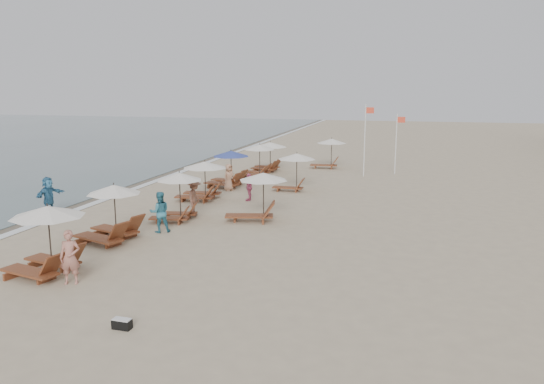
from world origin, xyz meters
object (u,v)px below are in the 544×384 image
(lounger_station_6, at_px, (268,155))
(beachgoer_far_a, at_px, (249,187))
(waterline_walker, at_px, (49,195))
(flag_pole_near, at_px, (365,137))
(duffel_bag, at_px, (122,324))
(beachgoer_mid_b, at_px, (195,198))
(lounger_station_3, at_px, (201,180))
(lounger_station_1, at_px, (109,217))
(lounger_station_4, at_px, (227,170))
(lounger_station_5, at_px, (256,161))
(beachgoer_far_b, at_px, (229,177))
(inland_station_0, at_px, (256,194))
(beachgoer_mid_a, at_px, (160,212))
(lounger_station_0, at_px, (43,241))
(inland_station_1, at_px, (294,166))
(inland_station_2, at_px, (328,150))
(lounger_station_2, at_px, (176,196))
(beachgoer_near, at_px, (70,257))

(lounger_station_6, relative_size, beachgoer_far_a, 1.78)
(waterline_walker, xyz_separation_m, flag_pole_near, (13.71, 14.94, 1.79))
(flag_pole_near, bearing_deg, duffel_bag, -98.35)
(beachgoer_mid_b, bearing_deg, lounger_station_3, 10.32)
(lounger_station_1, relative_size, lounger_station_4, 0.98)
(lounger_station_5, distance_m, duffel_bag, 23.51)
(lounger_station_4, height_order, beachgoer_mid_b, lounger_station_4)
(beachgoer_far_b, height_order, duffel_bag, beachgoer_far_b)
(duffel_bag, distance_m, flag_pole_near, 25.70)
(lounger_station_6, xyz_separation_m, inland_station_0, (3.43, -14.34, 0.12))
(lounger_station_3, distance_m, beachgoer_mid_a, 6.62)
(lounger_station_0, height_order, duffel_bag, lounger_station_0)
(lounger_station_1, xyz_separation_m, duffel_bag, (4.58, -6.89, -0.86))
(inland_station_0, xyz_separation_m, beachgoer_far_b, (-3.66, 6.63, -0.48))
(lounger_station_1, distance_m, flag_pole_near, 20.27)
(inland_station_1, bearing_deg, inland_station_2, 86.73)
(beachgoer_far_b, bearing_deg, lounger_station_2, -150.61)
(inland_station_2, height_order, beachgoer_near, inland_station_2)
(lounger_station_3, xyz_separation_m, flag_pole_near, (7.81, 10.10, 1.62))
(lounger_station_0, xyz_separation_m, lounger_station_6, (1.23, 22.88, 0.02))
(lounger_station_1, distance_m, lounger_station_4, 12.38)
(lounger_station_3, xyz_separation_m, beachgoer_near, (0.91, -12.78, -0.21))
(lounger_station_5, xyz_separation_m, beachgoer_mid_a, (0.11, -14.60, -0.21))
(lounger_station_1, xyz_separation_m, beachgoer_mid_a, (1.33, 1.76, -0.12))
(lounger_station_2, relative_size, inland_station_0, 0.82)
(lounger_station_0, distance_m, waterline_walker, 9.23)
(inland_station_1, relative_size, inland_station_2, 0.93)
(lounger_station_1, height_order, lounger_station_5, lounger_station_1)
(lounger_station_1, height_order, beachgoer_far_a, lounger_station_1)
(lounger_station_1, height_order, lounger_station_6, lounger_station_1)
(lounger_station_1, bearing_deg, lounger_station_3, 86.64)
(beachgoer_near, bearing_deg, beachgoer_mid_a, 70.38)
(beachgoer_mid_a, height_order, beachgoer_mid_b, beachgoer_mid_b)
(beachgoer_far_a, distance_m, waterline_walker, 10.01)
(inland_station_0, relative_size, inland_station_1, 1.15)
(inland_station_0, xyz_separation_m, waterline_walker, (-10.14, -1.12, -0.37))
(inland_station_0, height_order, inland_station_2, same)
(inland_station_2, bearing_deg, inland_station_1, -93.27)
(waterline_walker, bearing_deg, lounger_station_4, -24.25)
(lounger_station_0, distance_m, lounger_station_5, 20.33)
(inland_station_2, bearing_deg, lounger_station_1, -103.93)
(lounger_station_6, bearing_deg, inland_station_0, -76.57)
(lounger_station_1, xyz_separation_m, inland_station_2, (5.31, 21.42, 0.36))
(lounger_station_2, relative_size, lounger_station_3, 0.86)
(waterline_walker, relative_size, flag_pole_near, 0.37)
(inland_station_0, relative_size, beachgoer_mid_a, 1.66)
(lounger_station_2, bearing_deg, lounger_station_1, -107.58)
(waterline_walker, height_order, duffel_bag, waterline_walker)
(inland_station_1, height_order, beachgoer_far_a, inland_station_1)
(lounger_station_5, height_order, beachgoer_far_a, lounger_station_5)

